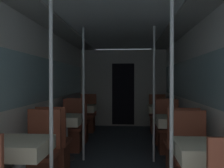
{
  "coord_description": "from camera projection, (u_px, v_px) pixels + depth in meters",
  "views": [
    {
      "loc": [
        0.18,
        -1.57,
        1.33
      ],
      "look_at": [
        -0.1,
        2.39,
        1.27
      ],
      "focal_mm": 40.0,
      "sensor_mm": 36.0,
      "label": 1
    }
  ],
  "objects": [
    {
      "name": "dining_table_left_0",
      "position": [
        19.0,
        153.0,
        2.45
      ],
      "size": [
        0.56,
        0.56,
        0.74
      ],
      "color": "#4C4C51",
      "rests_on": "ground_plane"
    },
    {
      "name": "support_pole_left_1",
      "position": [
        83.0,
        94.0,
        4.12
      ],
      "size": [
        0.04,
        0.04,
        2.2
      ],
      "color": "silver",
      "rests_on": "ground_plane"
    },
    {
      "name": "ceiling_panel",
      "position": [
        119.0,
        26.0,
        4.23
      ],
      "size": [
        2.52,
        8.15,
        0.07
      ],
      "color": "silver",
      "rests_on": "wall_left"
    },
    {
      "name": "bulkhead_far",
      "position": [
        123.0,
        88.0,
        7.23
      ],
      "size": [
        2.47,
        0.09,
        2.2
      ],
      "color": "#A8A8A3",
      "rests_on": "ground_plane"
    },
    {
      "name": "chair_right_far_2",
      "position": [
        158.0,
        121.0,
        6.28
      ],
      "size": [
        0.42,
        0.42,
        0.96
      ],
      "rotation": [
        0.0,
        0.0,
        3.14
      ],
      "color": "brown",
      "rests_on": "ground_plane"
    },
    {
      "name": "chair_right_near_1",
      "position": [
        181.0,
        154.0,
        3.48
      ],
      "size": [
        0.42,
        0.42,
        0.96
      ],
      "color": "brown",
      "rests_on": "ground_plane"
    },
    {
      "name": "support_pole_left_0",
      "position": [
        51.0,
        104.0,
        2.42
      ],
      "size": [
        0.04,
        0.04,
        2.2
      ],
      "color": "silver",
      "rests_on": "ground_plane"
    },
    {
      "name": "support_pole_right_0",
      "position": [
        172.0,
        104.0,
        2.34
      ],
      "size": [
        0.04,
        0.04,
        2.2
      ],
      "color": "silver",
      "rests_on": "ground_plane"
    },
    {
      "name": "support_pole_right_1",
      "position": [
        154.0,
        94.0,
        4.04
      ],
      "size": [
        0.04,
        0.04,
        2.2
      ],
      "color": "silver",
      "rests_on": "ground_plane"
    },
    {
      "name": "chair_left_near_2",
      "position": [
        78.0,
        129.0,
        5.3
      ],
      "size": [
        0.42,
        0.42,
        0.96
      ],
      "color": "brown",
      "rests_on": "ground_plane"
    },
    {
      "name": "dining_table_right_1",
      "position": [
        174.0,
        125.0,
        4.03
      ],
      "size": [
        0.56,
        0.56,
        0.74
      ],
      "color": "#4C4C51",
      "rests_on": "ground_plane"
    },
    {
      "name": "dining_table_left_2",
      "position": [
        83.0,
        111.0,
        5.85
      ],
      "size": [
        0.56,
        0.56,
        0.74
      ],
      "color": "#4C4C51",
      "rests_on": "ground_plane"
    },
    {
      "name": "chair_left_far_0",
      "position": [
        40.0,
        166.0,
        3.01
      ],
      "size": [
        0.42,
        0.42,
        0.96
      ],
      "rotation": [
        0.0,
        0.0,
        3.14
      ],
      "color": "brown",
      "rests_on": "ground_plane"
    },
    {
      "name": "dining_table_right_0",
      "position": [
        206.0,
        157.0,
        2.33
      ],
      "size": [
        0.56,
        0.56,
        0.74
      ],
      "color": "#4C4C51",
      "rests_on": "ground_plane"
    },
    {
      "name": "chair_left_far_2",
      "position": [
        87.0,
        120.0,
        6.41
      ],
      "size": [
        0.42,
        0.42,
        0.96
      ],
      "rotation": [
        0.0,
        0.0,
        3.14
      ],
      "color": "brown",
      "rests_on": "ground_plane"
    },
    {
      "name": "dining_table_left_1",
      "position": [
        64.0,
        123.0,
        4.15
      ],
      "size": [
        0.56,
        0.56,
        0.74
      ],
      "color": "#4C4C51",
      "rests_on": "ground_plane"
    },
    {
      "name": "chair_left_far_1",
      "position": [
        72.0,
        135.0,
        4.71
      ],
      "size": [
        0.42,
        0.42,
        0.96
      ],
      "rotation": [
        0.0,
        0.0,
        3.14
      ],
      "color": "brown",
      "rests_on": "ground_plane"
    },
    {
      "name": "chair_right_far_1",
      "position": [
        168.0,
        136.0,
        4.59
      ],
      "size": [
        0.42,
        0.42,
        0.96
      ],
      "rotation": [
        0.0,
        0.0,
        3.14
      ],
      "color": "brown",
      "rests_on": "ground_plane"
    },
    {
      "name": "wall_right",
      "position": [
        194.0,
        92.0,
        4.16
      ],
      "size": [
        0.05,
        8.15,
        2.2
      ],
      "color": "silver",
      "rests_on": "ground_plane"
    },
    {
      "name": "chair_left_near_1",
      "position": [
        54.0,
        152.0,
        3.6
      ],
      "size": [
        0.42,
        0.42,
        0.96
      ],
      "color": "brown",
      "rests_on": "ground_plane"
    },
    {
      "name": "dining_table_right_2",
      "position": [
        161.0,
        111.0,
        5.72
      ],
      "size": [
        0.56,
        0.56,
        0.74
      ],
      "color": "#4C4C51",
      "rests_on": "ground_plane"
    },
    {
      "name": "wall_left",
      "position": [
        46.0,
        91.0,
        4.34
      ],
      "size": [
        0.05,
        8.15,
        2.2
      ],
      "color": "silver",
      "rests_on": "ground_plane"
    },
    {
      "name": "chair_right_near_2",
      "position": [
        164.0,
        130.0,
        5.17
      ],
      "size": [
        0.42,
        0.42,
        0.96
      ],
      "color": "brown",
      "rests_on": "ground_plane"
    }
  ]
}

